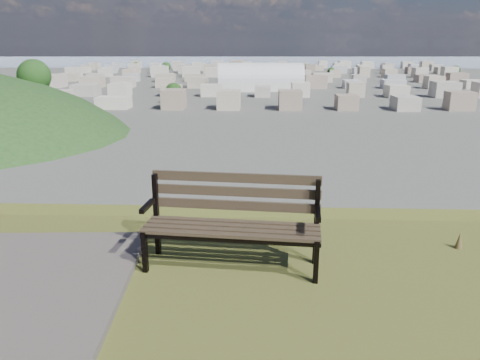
{
  "coord_description": "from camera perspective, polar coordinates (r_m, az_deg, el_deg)",
  "views": [
    {
      "loc": [
        0.27,
        -1.44,
        27.08
      ],
      "look_at": [
        0.02,
        4.65,
        25.3
      ],
      "focal_mm": 35.0,
      "sensor_mm": 36.0,
      "label": 1
    }
  ],
  "objects": [
    {
      "name": "bay_water",
      "position": [
        901.85,
        2.4,
        14.57
      ],
      "size": [
        2400.0,
        700.0,
        0.12
      ],
      "primitive_type": "cube",
      "color": "#8BA2B1",
      "rests_on": "ground"
    },
    {
      "name": "city_blocks",
      "position": [
        396.59,
        2.35,
        12.88
      ],
      "size": [
        395.0,
        361.0,
        7.0
      ],
      "color": "beige",
      "rests_on": "ground"
    },
    {
      "name": "far_hills",
      "position": [
        1405.7,
        -0.16,
        16.24
      ],
      "size": [
        2050.0,
        340.0,
        60.0
      ],
      "color": "#8C93AE",
      "rests_on": "ground"
    },
    {
      "name": "park_bench",
      "position": [
        4.49,
        -0.88,
        -4.47
      ],
      "size": [
        1.71,
        0.69,
        0.87
      ],
      "rotation": [
        0.0,
        0.0,
        -0.09
      ],
      "color": "#3E3323",
      "rests_on": "hilltop_mesa"
    },
    {
      "name": "city_trees",
      "position": [
        322.32,
        -2.47,
        12.33
      ],
      "size": [
        406.52,
        387.2,
        9.98
      ],
      "color": "#332119",
      "rests_on": "ground"
    },
    {
      "name": "arena",
      "position": [
        286.63,
        2.44,
        11.88
      ],
      "size": [
        52.1,
        25.84,
        21.26
      ],
      "rotation": [
        0.0,
        0.0,
        0.09
      ],
      "color": "silver",
      "rests_on": "ground"
    }
  ]
}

